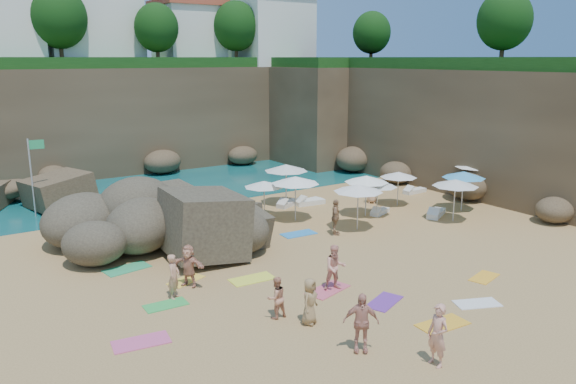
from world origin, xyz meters
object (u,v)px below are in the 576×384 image
parasol_2 (295,180)px  person_stand_1 (276,298)px  parasol_1 (264,184)px  person_stand_6 (438,335)px  person_stand_0 (174,276)px  lounger_0 (288,204)px  person_stand_2 (171,218)px  flag_pole (33,167)px  person_stand_3 (336,217)px  person_stand_5 (119,204)px  rock_outcrop (183,246)px  parasol_0 (286,168)px  person_stand_4 (372,190)px

parasol_2 → person_stand_1: parasol_2 is taller
parasol_1 → person_stand_6: parasol_1 is taller
person_stand_0 → person_stand_6: person_stand_6 is taller
lounger_0 → person_stand_2: size_ratio=1.00×
flag_pole → person_stand_6: (6.63, -23.52, -1.87)m
person_stand_3 → person_stand_5: size_ratio=0.97×
rock_outcrop → flag_pole: size_ratio=2.00×
person_stand_5 → parasol_0: bearing=0.9°
parasol_2 → lounger_0: bearing=63.5°
person_stand_6 → person_stand_5: bearing=-169.6°
person_stand_0 → person_stand_1: 4.17m
person_stand_1 → person_stand_3: size_ratio=0.81×
person_stand_0 → person_stand_3: size_ratio=0.94×
flag_pole → person_stand_3: size_ratio=2.41×
parasol_0 → person_stand_4: size_ratio=1.63×
rock_outcrop → parasol_1: parasol_1 is taller
parasol_2 → person_stand_2: 6.99m
lounger_0 → person_stand_3: size_ratio=0.96×
person_stand_3 → person_stand_5: bearing=82.7°
person_stand_0 → person_stand_4: bearing=-24.9°
flag_pole → rock_outcrop: bearing=-63.6°
lounger_0 → person_stand_1: bearing=-147.9°
flag_pole → person_stand_3: (11.91, -12.09, -1.91)m
person_stand_2 → person_stand_4: (12.84, -0.79, -0.08)m
parasol_1 → rock_outcrop: bearing=-160.4°
person_stand_5 → person_stand_6: (3.02, -20.03, 0.01)m
person_stand_2 → lounger_0: bearing=-138.3°
person_stand_2 → person_stand_6: person_stand_6 is taller
person_stand_1 → person_stand_2: person_stand_2 is taller
parasol_2 → person_stand_4: size_ratio=1.62×
person_stand_2 → person_stand_4: bearing=-152.0°
person_stand_0 → parasol_1: bearing=-6.2°
flag_pole → parasol_0: flag_pole is taller
rock_outcrop → lounger_0: bearing=22.6°
parasol_0 → parasol_1: parasol_0 is taller
rock_outcrop → person_stand_3: size_ratio=4.82×
lounger_0 → rock_outcrop: bearing=179.9°
lounger_0 → person_stand_4: size_ratio=1.09×
person_stand_2 → person_stand_3: bearing=178.2°
parasol_2 → person_stand_0: parasol_2 is taller
person_stand_1 → parasol_2: bearing=-127.8°
person_stand_2 → person_stand_4: size_ratio=1.09×
parasol_1 → parasol_2: parasol_2 is taller
parasol_0 → person_stand_6: bearing=-110.1°
parasol_1 → person_stand_1: size_ratio=1.50×
flag_pole → parasol_2: (11.67, -8.84, -0.55)m
person_stand_1 → person_stand_0: bearing=-56.9°
flag_pole → person_stand_2: 9.20m
parasol_2 → flag_pole: bearing=142.9°
person_stand_0 → person_stand_1: (2.29, -3.48, -0.11)m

